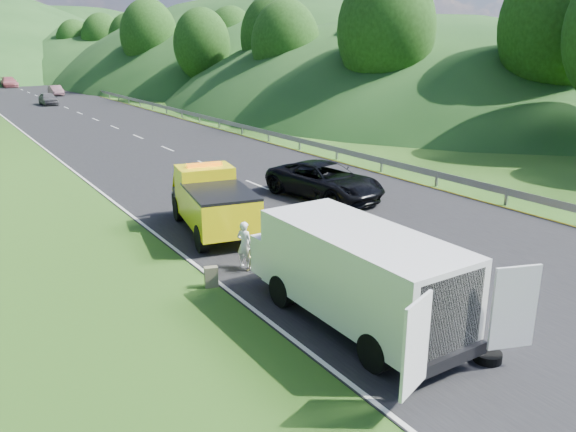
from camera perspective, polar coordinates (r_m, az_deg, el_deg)
ground at (r=18.37m, az=4.32°, el=-4.41°), size 320.00×320.00×0.00m
road_surface at (r=55.62m, az=-18.97°, el=9.25°), size 14.00×200.00×0.02m
guardrail at (r=69.55m, az=-15.72°, el=10.92°), size 0.06×140.00×1.52m
tree_line_right at (r=81.07m, az=-8.65°, el=12.14°), size 14.00×140.00×14.00m
hills_backdrop at (r=149.37m, az=-27.10°, el=12.70°), size 201.00×288.60×44.00m
tow_truck at (r=20.83m, az=-7.69°, el=1.51°), size 3.06×5.88×2.40m
white_van at (r=13.87m, az=6.84°, el=-5.57°), size 3.83×6.97×2.48m
woman at (r=17.70m, az=-4.37°, el=-5.27°), size 0.60×0.67×1.50m
child at (r=17.38m, az=-3.45°, el=-5.68°), size 0.57×0.54×0.94m
worker at (r=14.13m, az=11.52°, el=-11.66°), size 1.25×0.91×1.74m
suitcase at (r=16.36m, az=-7.80°, el=-6.14°), size 0.43×0.31×0.61m
spare_tire at (r=13.55m, az=19.55°, el=-13.71°), size 0.63×0.63×0.20m
passing_suv at (r=25.57m, az=3.73°, el=1.82°), size 3.59×6.14×1.61m
dist_car_a at (r=71.15m, az=-23.13°, el=10.33°), size 1.66×4.14×1.41m
dist_car_b at (r=84.01m, az=-22.47°, el=11.24°), size 1.40×4.03×1.33m
dist_car_c at (r=103.18m, az=-26.42°, el=11.62°), size 2.23×5.48×1.59m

